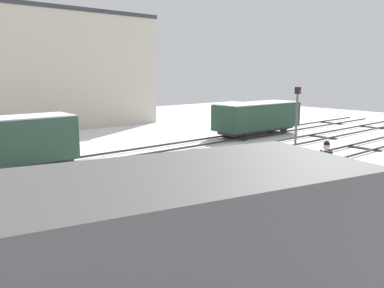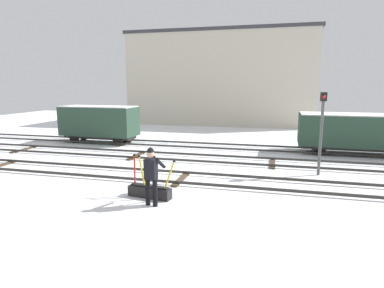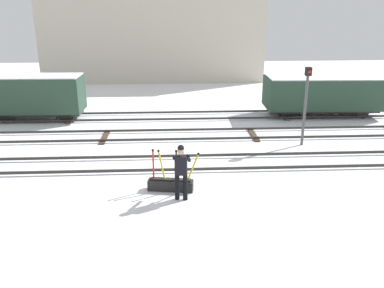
{
  "view_description": "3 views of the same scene",
  "coord_description": "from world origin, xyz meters",
  "px_view_note": "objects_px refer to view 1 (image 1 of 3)",
  "views": [
    {
      "loc": [
        -12.56,
        -10.1,
        4.22
      ],
      "look_at": [
        -1.39,
        2.82,
        1.11
      ],
      "focal_mm": 37.05,
      "sensor_mm": 36.0,
      "label": 1
    },
    {
      "loc": [
        3.49,
        -11.99,
        3.72
      ],
      "look_at": [
        -0.05,
        2.0,
        1.11
      ],
      "focal_mm": 30.39,
      "sensor_mm": 36.0,
      "label": 2
    },
    {
      "loc": [
        -0.41,
        -14.66,
        5.95
      ],
      "look_at": [
        0.39,
        0.17,
        0.81
      ],
      "focal_mm": 37.97,
      "sensor_mm": 36.0,
      "label": 3
    }
  ],
  "objects_px": {
    "switch_lever_frame": "(302,183)",
    "freight_car_near_switch": "(13,141)",
    "delivery_truck": "(229,269)",
    "signal_post": "(297,112)",
    "freight_car_mid_siding": "(257,116)",
    "rail_worker": "(325,163)"
  },
  "relations": [
    {
      "from": "switch_lever_frame",
      "to": "freight_car_near_switch",
      "type": "bearing_deg",
      "value": 136.8
    },
    {
      "from": "delivery_truck",
      "to": "signal_post",
      "type": "distance_m",
      "value": 17.05
    },
    {
      "from": "delivery_truck",
      "to": "freight_car_mid_siding",
      "type": "bearing_deg",
      "value": 52.12
    },
    {
      "from": "rail_worker",
      "to": "freight_car_mid_siding",
      "type": "relative_size",
      "value": 0.29
    },
    {
      "from": "delivery_truck",
      "to": "switch_lever_frame",
      "type": "bearing_deg",
      "value": 41.31
    },
    {
      "from": "signal_post",
      "to": "freight_car_near_switch",
      "type": "distance_m",
      "value": 13.9
    },
    {
      "from": "switch_lever_frame",
      "to": "signal_post",
      "type": "xyz_separation_m",
      "value": [
        5.85,
        4.34,
        1.89
      ]
    },
    {
      "from": "freight_car_mid_siding",
      "to": "delivery_truck",
      "type": "bearing_deg",
      "value": -139.41
    },
    {
      "from": "switch_lever_frame",
      "to": "freight_car_mid_siding",
      "type": "distance_m",
      "value": 12.58
    },
    {
      "from": "signal_post",
      "to": "freight_car_near_switch",
      "type": "bearing_deg",
      "value": 159.39
    },
    {
      "from": "rail_worker",
      "to": "freight_car_mid_siding",
      "type": "xyz_separation_m",
      "value": [
        8.15,
        9.9,
        0.22
      ]
    },
    {
      "from": "switch_lever_frame",
      "to": "freight_car_near_switch",
      "type": "distance_m",
      "value": 11.71
    },
    {
      "from": "switch_lever_frame",
      "to": "freight_car_mid_siding",
      "type": "bearing_deg",
      "value": 56.45
    },
    {
      "from": "rail_worker",
      "to": "signal_post",
      "type": "bearing_deg",
      "value": 51.38
    },
    {
      "from": "switch_lever_frame",
      "to": "rail_worker",
      "type": "height_order",
      "value": "rail_worker"
    },
    {
      "from": "rail_worker",
      "to": "freight_car_mid_siding",
      "type": "distance_m",
      "value": 12.82
    },
    {
      "from": "switch_lever_frame",
      "to": "freight_car_mid_siding",
      "type": "xyz_separation_m",
      "value": [
        8.49,
        9.22,
        1.04
      ]
    },
    {
      "from": "signal_post",
      "to": "freight_car_mid_siding",
      "type": "relative_size",
      "value": 0.54
    },
    {
      "from": "switch_lever_frame",
      "to": "signal_post",
      "type": "bearing_deg",
      "value": 45.63
    },
    {
      "from": "switch_lever_frame",
      "to": "freight_car_near_switch",
      "type": "xyz_separation_m",
      "value": [
        -7.13,
        9.22,
        1.13
      ]
    },
    {
      "from": "switch_lever_frame",
      "to": "delivery_truck",
      "type": "relative_size",
      "value": 0.26
    },
    {
      "from": "freight_car_near_switch",
      "to": "switch_lever_frame",
      "type": "bearing_deg",
      "value": -50.91
    }
  ]
}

